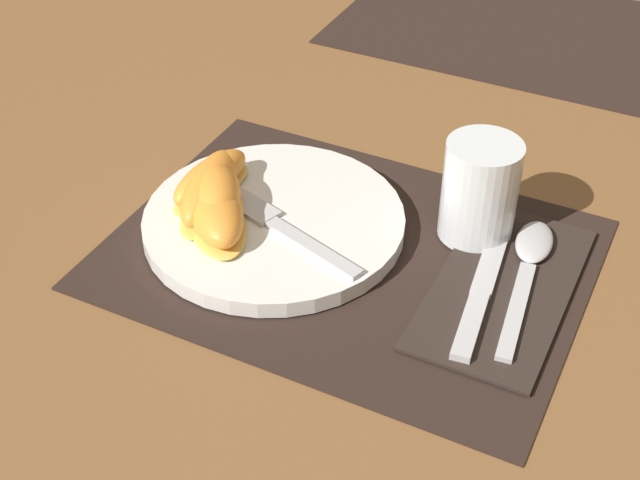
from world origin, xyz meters
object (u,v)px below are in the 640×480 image
spoon (530,259)px  citrus_wedge_1 (209,190)px  citrus_wedge_2 (217,199)px  juice_glass (479,196)px  citrus_wedge_0 (211,180)px  knife (484,284)px  fork (276,225)px  plate (273,223)px  citrus_wedge_3 (215,211)px

spoon → citrus_wedge_1: citrus_wedge_1 is taller
citrus_wedge_2 → spoon: bearing=15.4°
juice_glass → citrus_wedge_2: bearing=-155.3°
citrus_wedge_1 → citrus_wedge_2: bearing=-34.5°
citrus_wedge_0 → juice_glass: bearing=16.9°
knife → fork: bearing=-173.8°
citrus_wedge_0 → citrus_wedge_1: size_ratio=0.83×
juice_glass → citrus_wedge_0: bearing=-163.1°
plate → fork: (0.01, -0.01, 0.01)m
knife → citrus_wedge_3: size_ratio=1.67×
citrus_wedge_2 → citrus_wedge_3: size_ratio=0.88×
citrus_wedge_1 → knife: bearing=3.9°
citrus_wedge_0 → citrus_wedge_3: 0.05m
knife → citrus_wedge_0: (-0.28, -0.00, 0.02)m
juice_glass → citrus_wedge_3: (-0.21, -0.12, -0.01)m
citrus_wedge_2 → juice_glass: bearing=24.7°
citrus_wedge_0 → citrus_wedge_3: citrus_wedge_3 is taller
knife → citrus_wedge_3: (-0.25, -0.04, 0.03)m
fork → spoon: bearing=17.5°
spoon → plate: bearing=-166.3°
knife → citrus_wedge_2: size_ratio=1.91×
plate → juice_glass: size_ratio=2.53×
knife → fork: fork is taller
spoon → fork: bearing=-162.5°
spoon → fork: fork is taller
citrus_wedge_0 → fork: bearing=-13.7°
plate → citrus_wedge_2: citrus_wedge_2 is taller
spoon → citrus_wedge_0: (-0.31, -0.05, 0.02)m
plate → citrus_wedge_3: bearing=-139.2°
spoon → citrus_wedge_3: (-0.27, -0.09, 0.02)m
fork → citrus_wedge_3: bearing=-156.9°
knife → spoon: spoon is taller
citrus_wedge_3 → fork: bearing=23.1°
fork → citrus_wedge_2: bearing=-173.1°
plate → citrus_wedge_3: size_ratio=2.03×
plate → citrus_wedge_3: citrus_wedge_3 is taller
plate → citrus_wedge_3: (-0.04, -0.04, 0.02)m
citrus_wedge_3 → citrus_wedge_2: bearing=115.0°
citrus_wedge_1 → citrus_wedge_2: size_ratio=1.21×
juice_glass → knife: (0.03, -0.07, -0.04)m
spoon → knife: bearing=-119.0°
citrus_wedge_2 → knife: bearing=6.3°
citrus_wedge_0 → citrus_wedge_1: 0.02m
knife → spoon: (0.03, 0.05, 0.00)m
citrus_wedge_0 → citrus_wedge_2: 0.04m
juice_glass → citrus_wedge_3: size_ratio=0.80×
spoon → citrus_wedge_2: bearing=-164.6°
plate → fork: size_ratio=1.41×
fork → juice_glass: bearing=30.2°
plate → knife: size_ratio=1.21×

